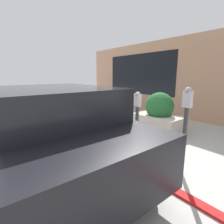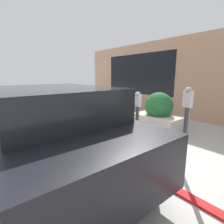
% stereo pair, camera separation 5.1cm
% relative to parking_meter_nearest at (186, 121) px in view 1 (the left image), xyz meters
% --- Properties ---
extents(ground_plane, '(40.00, 40.00, 0.00)m').
position_rel_parking_meter_nearest_xyz_m(ground_plane, '(1.61, 0.48, -1.00)').
color(ground_plane, '#ADAAA3').
extents(curb_strip, '(14.21, 0.16, 0.04)m').
position_rel_parking_meter_nearest_xyz_m(curb_strip, '(1.61, 0.56, -0.98)').
color(curb_strip, red).
rests_on(curb_strip, ground_plane).
extents(building_facade, '(14.21, 0.17, 3.29)m').
position_rel_parking_meter_nearest_xyz_m(building_facade, '(1.61, -4.00, 0.66)').
color(building_facade, tan).
rests_on(building_facade, ground_plane).
extents(parking_meter_nearest, '(0.14, 0.12, 1.57)m').
position_rel_parking_meter_nearest_xyz_m(parking_meter_nearest, '(0.00, 0.00, 0.00)').
color(parking_meter_nearest, '#38383D').
rests_on(parking_meter_nearest, ground_plane).
extents(parking_meter_second, '(0.15, 0.12, 1.41)m').
position_rel_parking_meter_nearest_xyz_m(parking_meter_second, '(1.13, 0.01, -0.12)').
color(parking_meter_second, '#38383D').
rests_on(parking_meter_second, ground_plane).
extents(parking_meter_middle, '(0.16, 0.14, 1.35)m').
position_rel_parking_meter_nearest_xyz_m(parking_meter_middle, '(2.10, 0.05, -0.07)').
color(parking_meter_middle, '#38383D').
rests_on(parking_meter_middle, ground_plane).
extents(parking_meter_fourth, '(0.16, 0.14, 1.50)m').
position_rel_parking_meter_nearest_xyz_m(parking_meter_fourth, '(3.27, 0.07, -0.02)').
color(parking_meter_fourth, '#38383D').
rests_on(parking_meter_fourth, ground_plane).
extents(planter_box, '(1.44, 0.90, 1.26)m').
position_rel_parking_meter_nearest_xyz_m(planter_box, '(1.71, -1.57, -0.46)').
color(planter_box, '#B2A899').
rests_on(planter_box, ground_plane).
extents(parked_car_front, '(3.97, 2.03, 1.57)m').
position_rel_parking_meter_nearest_xyz_m(parked_car_front, '(1.46, 1.83, -0.17)').
color(parked_car_front, black).
rests_on(parked_car_front, ground_plane).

